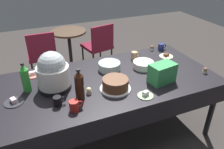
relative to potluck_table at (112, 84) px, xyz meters
The scene contains 24 objects.
ground 0.69m from the potluck_table, ahead, with size 9.00×9.00×0.00m, color #383330.
potluck_table is the anchor object (origin of this frame).
frosted_layer_cake 0.23m from the potluck_table, 103.54° to the right, with size 0.30×0.30×0.12m.
slow_cooker 0.63m from the potluck_table, behind, with size 0.32×0.32×0.39m.
glass_salad_bowl 0.23m from the potluck_table, 75.39° to the left, with size 0.25×0.25×0.09m, color #B2C6BC.
ceramic_snack_bowl 0.45m from the potluck_table, 12.02° to the left, with size 0.24×0.24×0.08m, color silver.
dessert_plate_sage 0.45m from the potluck_table, 68.32° to the right, with size 0.15×0.15×0.05m.
dessert_plate_cream 0.88m from the potluck_table, 15.60° to the left, with size 0.17×0.17×0.04m.
dessert_plate_charcoal 0.97m from the potluck_table, behind, with size 0.17×0.17×0.05m.
dessert_plate_coral 0.86m from the potluck_table, 152.28° to the left, with size 0.17×0.17×0.04m.
cupcake_rose 0.36m from the potluck_table, 151.03° to the right, with size 0.05×0.05×0.07m.
cupcake_cocoa 0.92m from the potluck_table, 31.57° to the left, with size 0.05×0.05×0.07m.
cupcake_mint 1.03m from the potluck_table, 16.11° to the right, with size 0.05×0.05×0.07m.
soda_bottle_cola 0.50m from the potluck_table, 151.56° to the right, with size 0.08×0.08×0.31m.
soda_bottle_lime_soda 0.86m from the potluck_table, behind, with size 0.08×0.08×0.30m.
coffee_mug_black 0.66m from the potluck_table, 158.97° to the right, with size 0.11×0.07×0.09m.
coffee_mug_red 0.62m from the potluck_table, 144.10° to the right, with size 0.12×0.08×0.09m.
coffee_mug_tan 0.56m from the potluck_table, 36.95° to the left, with size 0.11×0.07×0.09m.
coffee_mug_navy 1.02m from the potluck_table, 26.25° to the left, with size 0.12×0.08×0.09m.
soda_carton 0.53m from the potluck_table, 29.36° to the right, with size 0.26×0.16×0.20m, color #338C4C.
paper_napkin_stack 0.70m from the potluck_table, ahead, with size 0.14×0.14×0.02m, color pink.
maroon_chair_left 1.68m from the potluck_table, 109.28° to the left, with size 0.44×0.44×0.85m.
maroon_chair_right 1.64m from the potluck_table, 75.20° to the left, with size 0.52×0.52×0.85m.
round_cafe_table 1.81m from the potluck_table, 91.59° to the left, with size 0.60×0.60×0.72m.
Camera 1 is at (-0.78, -1.85, 1.95)m, focal length 35.57 mm.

